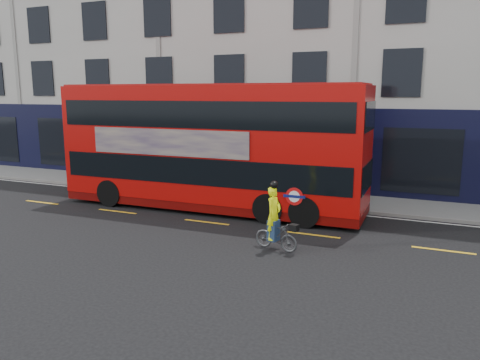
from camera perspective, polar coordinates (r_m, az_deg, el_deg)
The scene contains 8 objects.
ground at distance 14.54m, azimuth 7.45°, elevation -8.27°, with size 120.00×120.00×0.00m, color black.
pavement at distance 20.63m, azimuth 12.36°, elevation -2.59°, with size 60.00×3.00×0.12m, color gray.
kerb at distance 19.20m, azimuth 11.51°, elevation -3.53°, with size 60.00×0.12×0.13m, color slate.
building_terrace at distance 26.62m, azimuth 15.74°, elevation 16.28°, with size 50.00×10.07×15.00m.
road_edge_line at distance 18.93m, azimuth 11.32°, elevation -3.92°, with size 58.00×0.10×0.01m, color silver.
lane_dashes at distance 15.92m, azimuth 8.93°, elevation -6.62°, with size 58.00×0.12×0.01m, color gold, non-canonical shape.
bus at distance 18.84m, azimuth -3.54°, elevation 4.15°, with size 12.48×3.01×5.01m.
cyclist at distance 14.15m, azimuth 4.31°, elevation -5.65°, with size 1.49×0.70×2.11m.
Camera 1 is at (3.62, -13.28, 4.68)m, focal length 35.00 mm.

